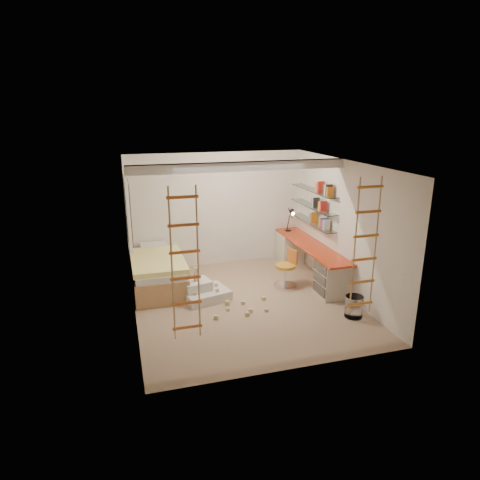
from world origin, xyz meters
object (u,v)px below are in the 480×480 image
object	(u,v)px
bed	(158,272)
desk	(309,259)
swivel_chair	(286,274)
play_platform	(203,292)

from	to	relation	value
bed	desk	bearing A→B (deg)	-6.49
desk	swivel_chair	size ratio (longest dim) A/B	3.53
desk	play_platform	xyz separation A→B (m)	(-2.43, -0.48, -0.26)
bed	swivel_chair	distance (m)	2.62
desk	bed	bearing A→B (deg)	173.51
desk	play_platform	world-z (taller)	desk
bed	play_platform	world-z (taller)	bed
swivel_chair	play_platform	world-z (taller)	swivel_chair
bed	play_platform	distance (m)	1.15
swivel_chair	bed	bearing A→B (deg)	163.62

